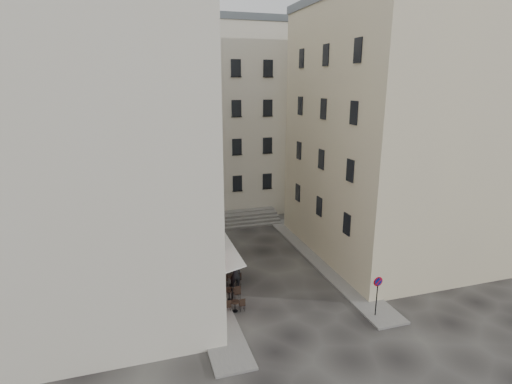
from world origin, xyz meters
name	(u,v)px	position (x,y,z in m)	size (l,w,h in m)	color
ground	(278,287)	(0.00, 0.00, 0.00)	(90.00, 90.00, 0.00)	black
sidewalk_left	(198,269)	(-4.50, 4.00, 0.06)	(2.00, 22.00, 0.12)	slate
sidewalk_right	(320,259)	(4.50, 3.00, 0.06)	(2.00, 18.00, 0.12)	slate
building_left	(89,126)	(-10.50, 3.00, 10.31)	(12.20, 16.20, 20.60)	beige
building_right	(396,131)	(10.50, 3.50, 9.31)	(12.20, 14.20, 18.60)	beige
building_back	(205,118)	(-1.00, 19.00, 9.31)	(18.20, 10.20, 18.60)	beige
cafe_storefront	(208,263)	(-4.32, 1.00, 1.88)	(1.74, 7.30, 3.50)	#4A120A
stone_steps	(231,220)	(0.00, 12.57, 0.40)	(9.00, 3.15, 0.80)	#5D5B58
bollard_near	(232,295)	(-3.25, -1.00, 0.53)	(0.12, 0.12, 0.98)	black
bollard_mid	(220,270)	(-3.25, 2.50, 0.53)	(0.12, 0.12, 0.98)	black
bollard_far	(210,250)	(-3.25, 6.00, 0.53)	(0.12, 0.12, 0.98)	black
no_parking_sign	(378,289)	(4.06, -4.82, 1.76)	(0.57, 0.10, 2.48)	black
bistro_table_a	(235,305)	(-3.33, -1.95, 0.41)	(1.15, 0.54, 0.81)	black
bistro_table_b	(229,294)	(-3.38, -0.71, 0.49)	(1.36, 0.64, 0.95)	black
bistro_table_c	(231,279)	(-2.81, 1.07, 0.45)	(1.25, 0.59, 0.88)	black
bistro_table_d	(222,269)	(-3.10, 2.58, 0.50)	(1.40, 0.65, 0.98)	black
bistro_table_e	(211,262)	(-3.60, 3.95, 0.47)	(1.31, 0.61, 0.92)	black
pedestrian	(235,274)	(-2.61, 0.74, 0.97)	(0.71, 0.47, 1.95)	black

